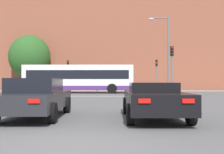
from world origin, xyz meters
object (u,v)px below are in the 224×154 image
at_px(pedestrian_waiting, 97,83).
at_px(car_saloon_left, 36,97).
at_px(traffic_light_far_right, 157,70).
at_px(car_roadster_right, 154,100).
at_px(traffic_light_near_right, 172,63).
at_px(traffic_light_far_left, 68,70).
at_px(bus_crossing_lead, 79,78).
at_px(street_lamp_junction, 165,47).

bearing_deg(pedestrian_waiting, car_saloon_left, 121.68).
bearing_deg(traffic_light_far_right, car_saloon_left, -107.23).
bearing_deg(car_roadster_right, car_saloon_left, 176.01).
bearing_deg(traffic_light_near_right, car_saloon_left, -118.80).
distance_m(traffic_light_near_right, traffic_light_far_left, 16.22).
relative_size(car_roadster_right, traffic_light_near_right, 1.10).
relative_size(car_saloon_left, pedestrian_waiting, 2.62).
bearing_deg(car_saloon_left, traffic_light_far_left, 96.09).
height_order(car_saloon_left, bus_crossing_lead, bus_crossing_lead).
relative_size(street_lamp_junction, pedestrian_waiting, 3.92).
bearing_deg(car_roadster_right, pedestrian_waiting, 97.55).
height_order(car_saloon_left, traffic_light_near_right, traffic_light_near_right).
bearing_deg(street_lamp_junction, traffic_light_far_right, 86.14).
bearing_deg(traffic_light_far_left, street_lamp_junction, -44.90).
bearing_deg(street_lamp_junction, traffic_light_far_left, 135.10).
xyz_separation_m(traffic_light_far_right, traffic_light_far_left, (-11.21, 0.34, -0.02)).
xyz_separation_m(car_saloon_left, traffic_light_far_right, (7.85, 25.31, 1.94)).
xyz_separation_m(bus_crossing_lead, street_lamp_junction, (8.30, -4.46, 2.72)).
bearing_deg(traffic_light_near_right, pedestrian_waiting, 120.15).
xyz_separation_m(street_lamp_junction, pedestrian_waiting, (-6.80, 10.63, -3.22)).
height_order(bus_crossing_lead, traffic_light_far_right, traffic_light_far_right).
distance_m(car_roadster_right, pedestrian_waiting, 26.31).
xyz_separation_m(car_saloon_left, traffic_light_near_right, (7.46, 13.58, 2.09)).
distance_m(street_lamp_junction, pedestrian_waiting, 13.02).
bearing_deg(pedestrian_waiting, traffic_light_far_left, 34.66).
bearing_deg(traffic_light_far_right, bus_crossing_lead, -147.65).
bearing_deg(car_roadster_right, traffic_light_near_right, 75.75).
height_order(car_roadster_right, pedestrian_waiting, pedestrian_waiting).
bearing_deg(street_lamp_junction, car_roadster_right, -101.18).
bearing_deg(bus_crossing_lead, traffic_light_far_right, 122.35).
bearing_deg(traffic_light_near_right, bus_crossing_lead, 144.90).
height_order(car_roadster_right, traffic_light_far_right, traffic_light_far_right).
bearing_deg(car_roadster_right, traffic_light_far_right, 81.05).
bearing_deg(car_roadster_right, traffic_light_far_left, 105.47).
xyz_separation_m(car_saloon_left, traffic_light_far_left, (-3.36, 25.65, 1.92)).
distance_m(bus_crossing_lead, traffic_light_far_left, 6.52).
height_order(car_saloon_left, traffic_light_far_right, traffic_light_far_right).
xyz_separation_m(car_roadster_right, traffic_light_near_right, (3.35, 13.82, 2.15)).
distance_m(car_roadster_right, traffic_light_far_left, 27.03).
distance_m(car_saloon_left, traffic_light_far_right, 26.57).
xyz_separation_m(traffic_light_near_right, street_lamp_junction, (-0.30, 1.59, 1.48)).
relative_size(bus_crossing_lead, pedestrian_waiting, 6.32).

